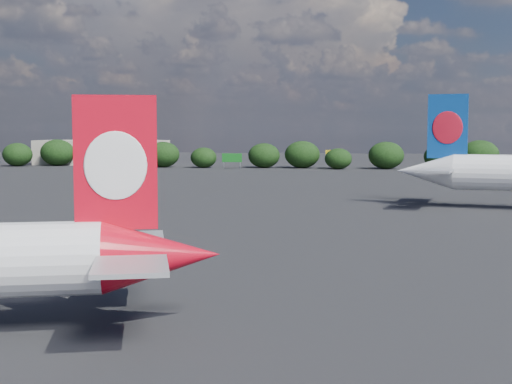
# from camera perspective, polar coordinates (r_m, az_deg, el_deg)

# --- Properties ---
(ground) EXTENTS (500.00, 500.00, 0.00)m
(ground) POSITION_cam_1_polar(r_m,az_deg,el_deg) (96.16, -4.82, -2.08)
(ground) COLOR black
(ground) RESTS_ON ground
(terminal_building) EXTENTS (42.00, 16.00, 8.00)m
(terminal_building) POSITION_cam_1_polar(r_m,az_deg,el_deg) (241.38, -12.22, 3.11)
(terminal_building) COLOR #A39D8C
(terminal_building) RESTS_ON ground
(highway_sign) EXTENTS (6.00, 0.30, 4.50)m
(highway_sign) POSITION_cam_1_polar(r_m,az_deg,el_deg) (212.75, -1.94, 2.74)
(highway_sign) COLOR #14641B
(highway_sign) RESTS_ON ground
(billboard_yellow) EXTENTS (5.00, 0.30, 5.50)m
(billboard_yellow) POSITION_cam_1_polar(r_m,az_deg,el_deg) (214.97, 6.26, 2.93)
(billboard_yellow) COLOR gold
(billboard_yellow) RESTS_ON ground
(horizon_treeline) EXTENTS (199.32, 15.45, 8.85)m
(horizon_treeline) POSITION_cam_1_polar(r_m,az_deg,el_deg) (214.79, 3.59, 2.94)
(horizon_treeline) COLOR black
(horizon_treeline) RESTS_ON ground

